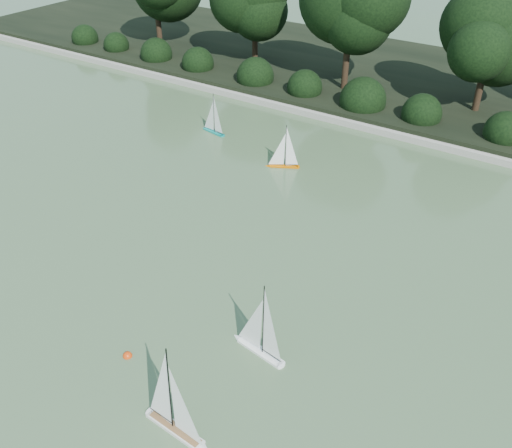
% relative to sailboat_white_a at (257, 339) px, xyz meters
% --- Properties ---
extents(ground, '(80.00, 80.00, 0.00)m').
position_rel_sailboat_white_a_xyz_m(ground, '(-0.76, -0.17, -0.23)').
color(ground, '#385130').
rests_on(ground, ground).
extents(pond_coping, '(40.00, 0.35, 0.18)m').
position_rel_sailboat_white_a_xyz_m(pond_coping, '(-0.76, 8.83, -0.14)').
color(pond_coping, gray).
rests_on(pond_coping, ground).
extents(far_bank, '(40.00, 8.00, 0.30)m').
position_rel_sailboat_white_a_xyz_m(far_bank, '(-0.76, 12.83, -0.08)').
color(far_bank, black).
rests_on(far_bank, ground).
extents(tree_line, '(26.31, 3.93, 4.39)m').
position_rel_sailboat_white_a_xyz_m(tree_line, '(0.47, 11.27, 2.41)').
color(tree_line, black).
rests_on(tree_line, ground).
extents(shrub_hedge, '(29.10, 1.10, 1.10)m').
position_rel_sailboat_white_a_xyz_m(shrub_hedge, '(-0.76, 9.73, 0.22)').
color(shrub_hedge, black).
rests_on(shrub_hedge, ground).
extents(sailboat_white_a, '(1.08, 0.32, 1.46)m').
position_rel_sailboat_white_a_xyz_m(sailboat_white_a, '(0.00, 0.00, 0.00)').
color(sailboat_white_a, white).
rests_on(sailboat_white_a, ground).
extents(sailboat_white_b, '(1.18, 0.25, 1.61)m').
position_rel_sailboat_white_a_xyz_m(sailboat_white_b, '(-0.02, -1.88, 0.02)').
color(sailboat_white_b, silver).
rests_on(sailboat_white_b, ground).
extents(sailboat_orange, '(0.84, 0.51, 1.21)m').
position_rel_sailboat_white_a_xyz_m(sailboat_orange, '(-2.93, 5.56, -0.04)').
color(sailboat_orange, '#D15E00').
rests_on(sailboat_orange, ground).
extents(sailboat_teal, '(0.90, 0.31, 1.23)m').
position_rel_sailboat_white_a_xyz_m(sailboat_teal, '(-5.65, 6.27, -0.04)').
color(sailboat_teal, '#098079').
rests_on(sailboat_teal, ground).
extents(race_buoy, '(0.15, 0.15, 0.15)m').
position_rel_sailboat_white_a_xyz_m(race_buoy, '(-1.63, -1.24, -0.23)').
color(race_buoy, red).
rests_on(race_buoy, ground).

